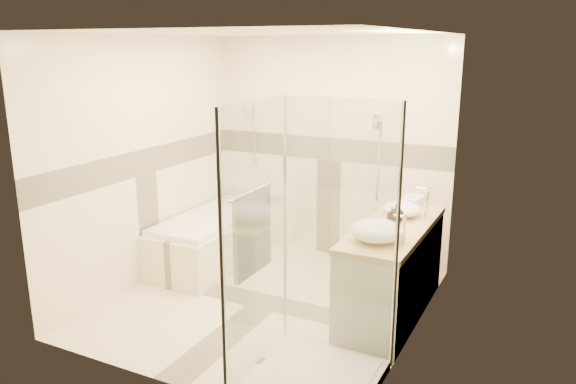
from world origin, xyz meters
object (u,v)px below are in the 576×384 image
at_px(vessel_sink_near, 402,209).
at_px(bathtub, 215,236).
at_px(shower_enclosure, 303,314).
at_px(vanity, 392,270).
at_px(amenity_bottle_a, 392,217).
at_px(vessel_sink_far, 377,231).
at_px(amenity_bottle_b, 397,212).

bearing_deg(vessel_sink_near, bathtub, 179.19).
bearing_deg(shower_enclosure, vessel_sink_near, 80.27).
bearing_deg(vessel_sink_near, vanity, -86.43).
bearing_deg(amenity_bottle_a, shower_enclosure, -102.29).
xyz_separation_m(vanity, vessel_sink_far, (-0.02, -0.44, 0.51)).
height_order(shower_enclosure, vessel_sink_near, shower_enclosure).
distance_m(shower_enclosure, vessel_sink_near, 1.67).
relative_size(vessel_sink_far, amenity_bottle_b, 2.61).
distance_m(shower_enclosure, amenity_bottle_a, 1.35).
distance_m(vessel_sink_near, vessel_sink_far, 0.76).
distance_m(vessel_sink_near, amenity_bottle_b, 0.17).
height_order(amenity_bottle_a, amenity_bottle_b, amenity_bottle_a).
relative_size(vessel_sink_near, amenity_bottle_a, 2.03).
bearing_deg(vessel_sink_near, vessel_sink_far, -90.00).
bearing_deg(bathtub, shower_enclosure, -41.10).
distance_m(bathtub, amenity_bottle_a, 2.25).
distance_m(bathtub, amenity_bottle_b, 2.23).
bearing_deg(vessel_sink_far, bathtub, 159.57).
bearing_deg(shower_enclosure, vanity, 77.03).
height_order(bathtub, vanity, vanity).
bearing_deg(amenity_bottle_a, bathtub, 170.18).
relative_size(shower_enclosure, vessel_sink_near, 5.78).
xyz_separation_m(bathtub, shower_enclosure, (1.86, -1.62, 0.20)).
relative_size(bathtub, vessel_sink_far, 3.91).
bearing_deg(vessel_sink_far, amenity_bottle_a, 90.00).
xyz_separation_m(vessel_sink_near, amenity_bottle_a, (0.00, -0.34, 0.02)).
bearing_deg(vessel_sink_far, vanity, 87.42).
height_order(bathtub, amenity_bottle_b, amenity_bottle_b).
height_order(vanity, amenity_bottle_a, amenity_bottle_a).
bearing_deg(bathtub, amenity_bottle_a, -9.82).
bearing_deg(bathtub, amenity_bottle_b, -5.43).
bearing_deg(amenity_bottle_b, amenity_bottle_a, -90.00).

